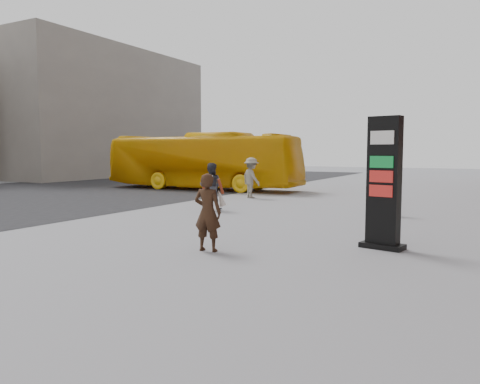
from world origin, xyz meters
The scene contains 9 objects.
ground centered at (0.00, 0.00, 0.00)m, with size 100.00×100.00×0.00m, color #9E9EA3.
road centered at (-13.00, 5.00, 0.00)m, with size 16.00×60.00×0.01m, color black.
bg_building_far centered at (-24.00, 20.00, 5.00)m, with size 10.00×18.00×10.00m, color gray.
info_pylon centered at (3.68, 1.19, 1.34)m, with size 0.93×0.59×2.68m.
woman centered at (0.67, -0.73, 0.80)m, with size 0.63×0.59×1.55m.
bus centered at (-7.76, 12.00, 1.46)m, with size 2.45×10.47×2.92m, color #E3A60A.
pedestrian_a centered at (-2.75, 4.83, 0.80)m, with size 0.77×0.60×1.59m, color #2F3038.
pedestrian_b centered at (-3.42, 9.12, 0.86)m, with size 1.11×0.64×1.72m, color gray.
pedestrian_c centered at (2.67, 6.33, 0.83)m, with size 0.97×0.40×1.66m, color #3A4860.
Camera 1 is at (5.63, -8.49, 1.98)m, focal length 35.00 mm.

